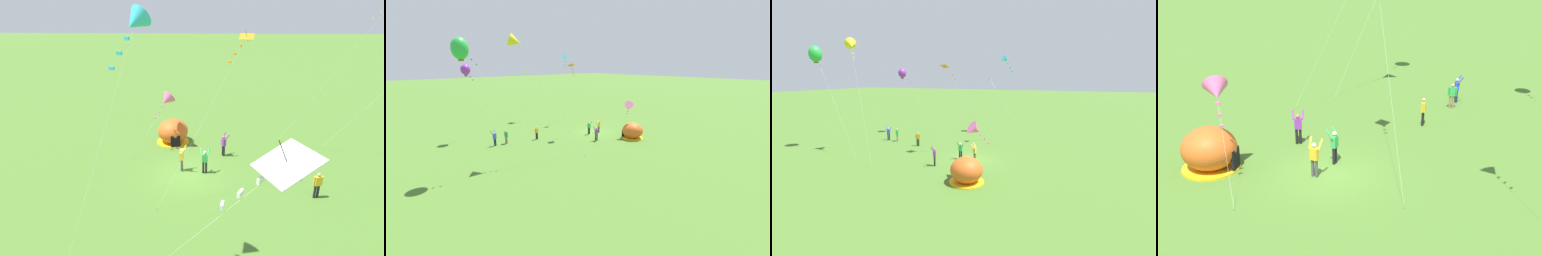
# 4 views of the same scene
# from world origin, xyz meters

# --- Properties ---
(ground_plane) EXTENTS (300.00, 300.00, 0.00)m
(ground_plane) POSITION_xyz_m (0.00, 0.00, 0.00)
(ground_plane) COLOR #477028
(popup_tent) EXTENTS (2.81, 2.81, 2.10)m
(popup_tent) POSITION_xyz_m (-5.43, -1.66, 1.00)
(popup_tent) COLOR #D8591E
(popup_tent) RESTS_ON ground
(person_center_field) EXTENTS (0.57, 0.33, 1.72)m
(person_center_field) POSITION_xyz_m (3.60, 11.81, 0.96)
(person_center_field) COLOR #8C7251
(person_center_field) RESTS_ON ground
(person_with_toddler) EXTENTS (0.30, 0.58, 1.72)m
(person_with_toddler) POSITION_xyz_m (2.60, 8.02, 0.96)
(person_with_toddler) COLOR black
(person_with_toddler) RESTS_ON ground
(person_flying_kite) EXTENTS (0.72, 0.63, 1.89)m
(person_flying_kite) POSITION_xyz_m (-2.96, 2.62, 1.00)
(person_flying_kite) COLOR black
(person_flying_kite) RESTS_ON ground
(person_arms_raised) EXTENTS (0.68, 0.48, 1.89)m
(person_arms_raised) POSITION_xyz_m (-0.39, -0.48, 1.00)
(person_arms_raised) COLOR #4C4C51
(person_arms_raised) RESTS_ON ground
(person_watching_sky) EXTENTS (0.62, 0.72, 1.89)m
(person_watching_sky) POSITION_xyz_m (3.65, 13.27, 1.00)
(person_watching_sky) COLOR #1E2347
(person_watching_sky) RESTS_ON ground
(person_strolling) EXTENTS (0.48, 0.68, 1.89)m
(person_strolling) POSITION_xyz_m (-0.12, 1.15, 1.00)
(person_strolling) COLOR black
(person_strolling) RESTS_ON ground
(kite_pink) EXTENTS (3.16, 3.32, 4.85)m
(kite_pink) POSITION_xyz_m (-4.36, -2.00, 4.15)
(kite_pink) COLOR silver
(kite_pink) RESTS_ON ground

